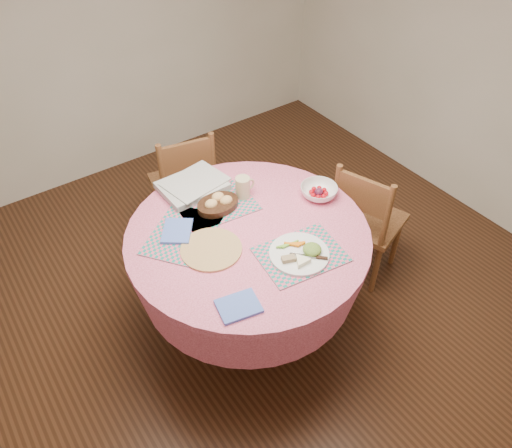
# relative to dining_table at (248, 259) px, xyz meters

# --- Properties ---
(ground) EXTENTS (4.00, 4.00, 0.00)m
(ground) POSITION_rel_dining_table_xyz_m (0.00, 0.00, -0.56)
(ground) COLOR #331C0F
(ground) RESTS_ON ground
(room_envelope) EXTENTS (4.01, 4.01, 2.71)m
(room_envelope) POSITION_rel_dining_table_xyz_m (0.00, 0.00, 1.16)
(room_envelope) COLOR silver
(room_envelope) RESTS_ON ground
(dining_table) EXTENTS (1.24, 1.24, 0.75)m
(dining_table) POSITION_rel_dining_table_xyz_m (0.00, 0.00, 0.00)
(dining_table) COLOR pink
(dining_table) RESTS_ON ground
(chair_right) EXTENTS (0.49, 0.50, 0.85)m
(chair_right) POSITION_rel_dining_table_xyz_m (0.83, -0.05, -0.11)
(chair_right) COLOR brown
(chair_right) RESTS_ON ground
(chair_back) EXTENTS (0.47, 0.46, 0.86)m
(chair_back) POSITION_rel_dining_table_xyz_m (0.11, 0.90, -0.11)
(chair_back) COLOR brown
(chair_back) RESTS_ON ground
(placemat_front) EXTENTS (0.44, 0.35, 0.01)m
(placemat_front) POSITION_rel_dining_table_xyz_m (0.12, -0.28, 0.20)
(placemat_front) COLOR #167F73
(placemat_front) RESTS_ON dining_table
(placemat_left) EXTENTS (0.50, 0.48, 0.01)m
(placemat_left) POSITION_rel_dining_table_xyz_m (-0.27, 0.18, 0.20)
(placemat_left) COLOR #167F73
(placemat_left) RESTS_ON dining_table
(placemat_back) EXTENTS (0.43, 0.34, 0.01)m
(placemat_back) POSITION_rel_dining_table_xyz_m (-0.02, 0.27, 0.20)
(placemat_back) COLOR #167F73
(placemat_back) RESTS_ON dining_table
(wicker_trivet) EXTENTS (0.30, 0.30, 0.01)m
(wicker_trivet) POSITION_rel_dining_table_xyz_m (-0.22, -0.00, 0.20)
(wicker_trivet) COLOR #A77F48
(wicker_trivet) RESTS_ON dining_table
(napkin_near) EXTENTS (0.20, 0.17, 0.01)m
(napkin_near) POSITION_rel_dining_table_xyz_m (-0.30, -0.37, 0.20)
(napkin_near) COLOR #4E6BCA
(napkin_near) RESTS_ON dining_table
(napkin_far) EXTENTS (0.22, 0.23, 0.01)m
(napkin_far) POSITION_rel_dining_table_xyz_m (-0.29, 0.20, 0.21)
(napkin_far) COLOR #4E6BCA
(napkin_far) RESTS_ON placemat_left
(dinner_plate) EXTENTS (0.29, 0.29, 0.05)m
(dinner_plate) POSITION_rel_dining_table_xyz_m (0.11, -0.28, 0.22)
(dinner_plate) COLOR white
(dinner_plate) RESTS_ON placemat_front
(bread_bowl) EXTENTS (0.23, 0.23, 0.08)m
(bread_bowl) POSITION_rel_dining_table_xyz_m (-0.02, 0.25, 0.23)
(bread_bowl) COLOR black
(bread_bowl) RESTS_ON placemat_back
(latte_mug) EXTENTS (0.12, 0.08, 0.12)m
(latte_mug) POSITION_rel_dining_table_xyz_m (0.14, 0.25, 0.26)
(latte_mug) COLOR #C8B88A
(latte_mug) RESTS_ON placemat_back
(fruit_bowl) EXTENTS (0.23, 0.23, 0.06)m
(fruit_bowl) POSITION_rel_dining_table_xyz_m (0.48, 0.02, 0.23)
(fruit_bowl) COLOR white
(fruit_bowl) RESTS_ON dining_table
(newspaper_stack) EXTENTS (0.37, 0.30, 0.04)m
(newspaper_stack) POSITION_rel_dining_table_xyz_m (-0.05, 0.47, 0.22)
(newspaper_stack) COLOR silver
(newspaper_stack) RESTS_ON dining_table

